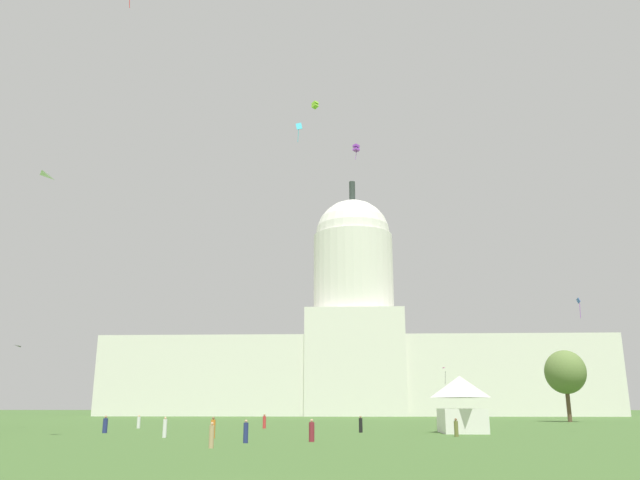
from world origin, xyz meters
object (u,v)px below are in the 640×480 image
object	(u,v)px
person_red_back_right	(264,422)
kite_blue_mid	(579,303)
capitol_building	(354,350)
person_white_mid_left	(165,428)
person_grey_near_tree_east	(439,423)
person_navy_front_center	(105,425)
kite_cyan_high	(299,128)
kite_violet_high	(356,148)
person_maroon_lawn_far_right	(312,431)
person_white_back_center	(139,422)
kite_black_low	(13,348)
person_navy_near_tent	(246,432)
event_tent	(461,404)
kite_white_mid	(39,179)
kite_magenta_low	(445,370)
kite_lime_high	(315,105)
person_black_near_tree_west	(361,425)
person_tan_front_right	(212,436)
person_orange_back_left	(213,428)
tree_east_near	(565,372)
person_olive_edge_east	(456,428)

from	to	relation	value
person_red_back_right	kite_blue_mid	distance (m)	53.47
capitol_building	person_white_mid_left	xyz separation A→B (m)	(-17.64, -121.97, -17.09)
person_grey_near_tree_east	person_navy_front_center	world-z (taller)	person_navy_front_center
person_red_back_right	kite_cyan_high	bearing A→B (deg)	97.90
kite_violet_high	person_maroon_lawn_far_right	bearing A→B (deg)	-45.91
person_white_back_center	kite_black_low	size ratio (longest dim) A/B	0.99
kite_black_low	person_navy_near_tent	bearing A→B (deg)	26.12
event_tent	person_maroon_lawn_far_right	xyz separation A→B (m)	(-14.33, -16.36, -2.13)
kite_blue_mid	kite_white_mid	xyz separation A→B (m)	(-63.10, -48.06, 3.59)
person_navy_front_center	kite_magenta_low	bearing A→B (deg)	26.76
person_white_mid_left	kite_lime_high	world-z (taller)	kite_lime_high
person_navy_front_center	kite_magenta_low	size ratio (longest dim) A/B	0.44
person_grey_near_tree_east	person_black_near_tree_west	world-z (taller)	person_black_near_tree_west
capitol_building	person_tan_front_right	bearing A→B (deg)	-94.48
person_navy_near_tent	person_tan_front_right	distance (m)	6.02
person_maroon_lawn_far_right	kite_violet_high	world-z (taller)	kite_violet_high
event_tent	kite_blue_mid	bearing A→B (deg)	52.71
person_white_back_center	kite_violet_high	size ratio (longest dim) A/B	0.51
person_navy_near_tent	person_navy_front_center	world-z (taller)	person_navy_front_center
person_navy_front_center	kite_black_low	bearing A→B (deg)	110.81
person_orange_back_left	person_navy_front_center	distance (m)	16.31
person_white_mid_left	person_maroon_lawn_far_right	world-z (taller)	person_white_mid_left
person_orange_back_left	kite_violet_high	xyz separation A→B (m)	(13.57, 56.30, 50.02)
person_grey_near_tree_east	kite_magenta_low	bearing A→B (deg)	148.13
person_black_near_tree_west	kite_violet_high	distance (m)	66.78
tree_east_near	kite_blue_mid	bearing A→B (deg)	-96.06
event_tent	person_white_mid_left	size ratio (longest dim) A/B	3.89
person_olive_edge_east	kite_violet_high	bearing A→B (deg)	82.99
person_white_mid_left	kite_cyan_high	xyz separation A→B (m)	(9.26, 26.02, 40.51)
person_orange_back_left	person_olive_edge_east	bearing A→B (deg)	-28.78
person_navy_near_tent	kite_lime_high	distance (m)	77.46
person_grey_near_tree_east	kite_magenta_low	size ratio (longest dim) A/B	0.42
person_tan_front_right	kite_lime_high	size ratio (longest dim) A/B	1.19
person_navy_front_center	kite_black_low	world-z (taller)	kite_black_low
event_tent	kite_black_low	size ratio (longest dim) A/B	4.23
event_tent	kite_black_low	distance (m)	54.43
person_navy_near_tent	kite_white_mid	size ratio (longest dim) A/B	0.93
kite_white_mid	kite_violet_high	xyz separation A→B (m)	(28.88, 61.17, 28.93)
tree_east_near	person_orange_back_left	xyz separation A→B (m)	(-49.24, -56.88, -7.51)
person_red_back_right	kite_lime_high	distance (m)	60.20
event_tent	kite_cyan_high	size ratio (longest dim) A/B	2.21
person_red_back_right	kite_white_mid	distance (m)	39.05
capitol_building	person_white_mid_left	distance (m)	124.41
kite_blue_mid	person_orange_back_left	bearing A→B (deg)	0.37
person_white_back_center	kite_cyan_high	bearing A→B (deg)	-39.99
person_tan_front_right	kite_black_low	distance (m)	47.98
capitol_building	person_olive_edge_east	world-z (taller)	capitol_building
person_white_mid_left	kite_blue_mid	world-z (taller)	kite_blue_mid
person_white_back_center	person_maroon_lawn_far_right	size ratio (longest dim) A/B	0.95
person_white_back_center	person_orange_back_left	bearing A→B (deg)	-109.55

